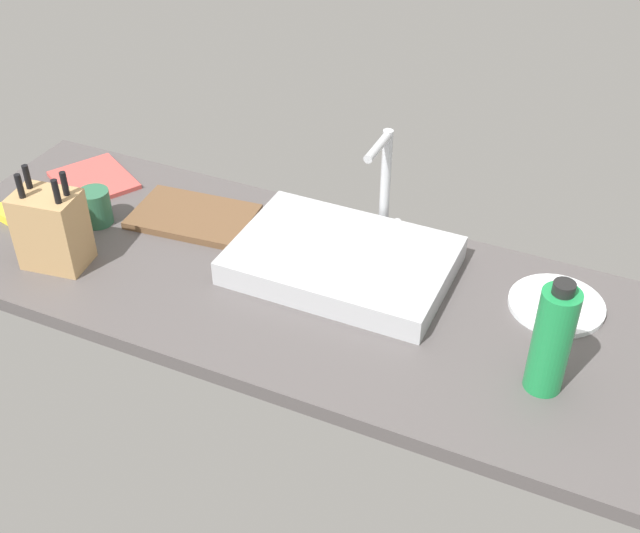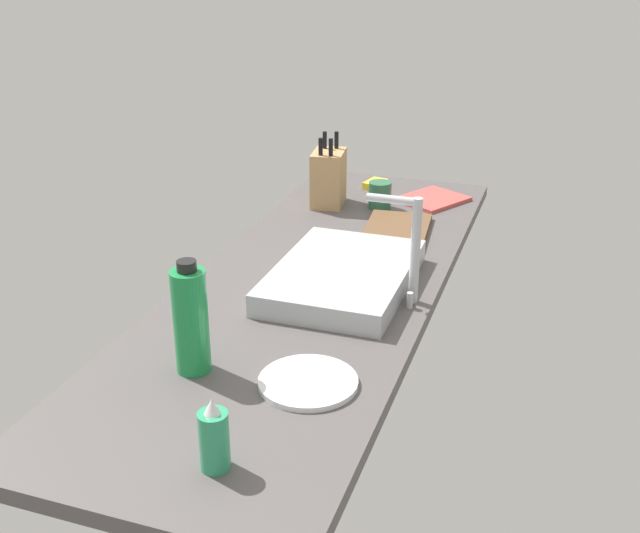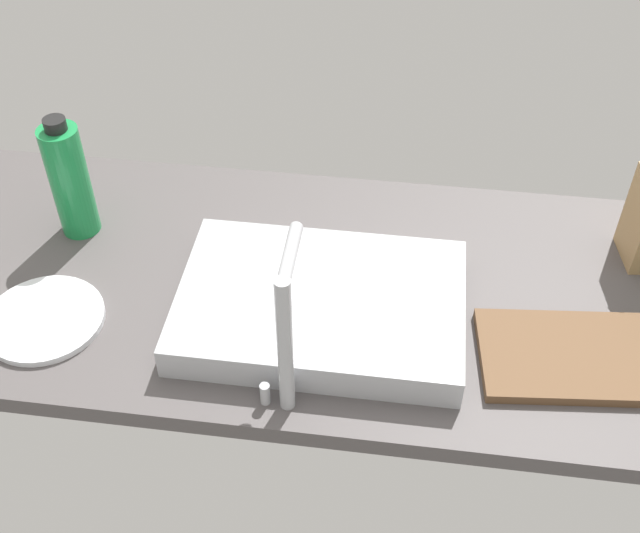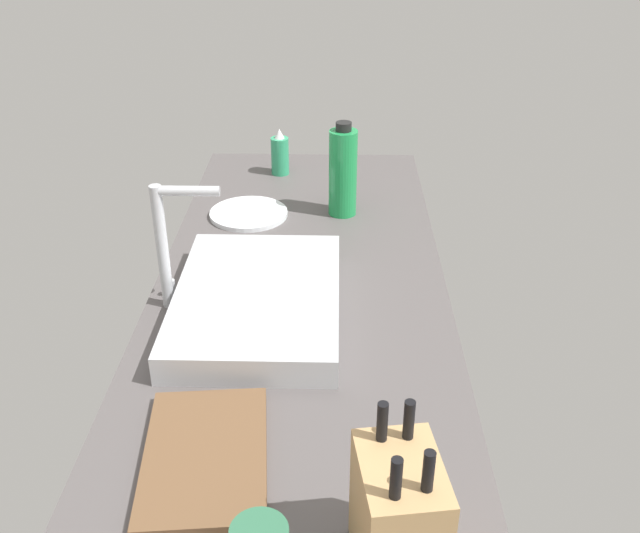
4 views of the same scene
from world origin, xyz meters
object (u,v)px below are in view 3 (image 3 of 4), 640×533
Objects in this scene: sink_basin at (321,306)px; water_bottle at (70,180)px; faucet at (285,329)px; cutting_board at (570,356)px; dinner_plate at (44,319)px.

water_bottle reaches higher than sink_basin.
faucet is 57.94cm from water_bottle.
dinner_plate is (88.34, 3.29, -0.30)cm from cutting_board.
sink_basin is at bearing -171.17° from dinner_plate.
faucet reaches higher than cutting_board.
cutting_board is 93.60cm from water_bottle.
water_bottle is (90.52, -21.26, 10.74)cm from cutting_board.
sink_basin is 2.36× the size of dinner_plate.
cutting_board is at bearing -163.00° from faucet.
faucet reaches higher than sink_basin.
faucet is at bearing 80.88° from sink_basin.
cutting_board reaches higher than dinner_plate.
sink_basin is 1.64× the size of cutting_board.
faucet is (2.82, 17.55, 12.86)cm from sink_basin.
cutting_board is at bearing -177.87° from dinner_plate.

